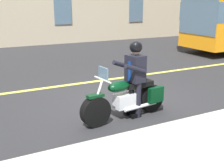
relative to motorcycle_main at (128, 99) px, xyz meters
The scene contains 4 objects.
ground_plane 1.20m from the motorcycle_main, 101.89° to the right, with size 80.00×80.00×0.00m, color #28282B.
lane_center_stripe 3.13m from the motorcycle_main, 94.24° to the right, with size 60.00×0.16×0.01m, color #E5DB4C.
motorcycle_main is the anchor object (origin of this frame).
rider_main 0.61m from the motorcycle_main, behind, with size 0.67×0.61×1.74m.
Camera 1 is at (3.26, 6.24, 2.55)m, focal length 44.96 mm.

